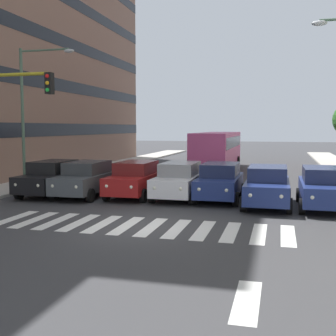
# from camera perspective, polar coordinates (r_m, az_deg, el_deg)

# --- Properties ---
(ground_plane) EXTENTS (180.00, 180.00, 0.00)m
(ground_plane) POSITION_cam_1_polar(r_m,az_deg,el_deg) (14.85, -3.89, -7.77)
(ground_plane) COLOR #38383A
(crosswalk_markings) EXTENTS (10.35, 2.80, 0.01)m
(crosswalk_markings) POSITION_cam_1_polar(r_m,az_deg,el_deg) (14.85, -3.89, -7.75)
(crosswalk_markings) COLOR silver
(crosswalk_markings) RESTS_ON ground_plane
(lane_arrow_0) EXTENTS (0.50, 2.20, 0.01)m
(lane_arrow_0) POSITION_cam_1_polar(r_m,az_deg,el_deg) (8.89, 10.51, -17.06)
(lane_arrow_0) COLOR silver
(lane_arrow_0) RESTS_ON ground_plane
(car_0) EXTENTS (2.02, 4.44, 1.72)m
(car_0) POSITION_cam_1_polar(r_m,az_deg,el_deg) (18.98, 20.02, -2.47)
(car_0) COLOR navy
(car_0) RESTS_ON ground_plane
(car_1) EXTENTS (2.02, 4.44, 1.72)m
(car_1) POSITION_cam_1_polar(r_m,az_deg,el_deg) (18.83, 13.15, -2.34)
(car_1) COLOR navy
(car_1) RESTS_ON ground_plane
(car_2) EXTENTS (2.02, 4.44, 1.72)m
(car_2) POSITION_cam_1_polar(r_m,az_deg,el_deg) (20.05, 6.96, -1.77)
(car_2) COLOR navy
(car_2) RESTS_ON ground_plane
(car_3) EXTENTS (2.02, 4.44, 1.72)m
(car_3) POSITION_cam_1_polar(r_m,az_deg,el_deg) (20.31, 1.52, -1.64)
(car_3) COLOR silver
(car_3) RESTS_ON ground_plane
(car_4) EXTENTS (2.02, 4.44, 1.72)m
(car_4) POSITION_cam_1_polar(r_m,az_deg,el_deg) (20.92, -4.39, -1.45)
(car_4) COLOR maroon
(car_4) RESTS_ON ground_plane
(car_5) EXTENTS (2.02, 4.44, 1.72)m
(car_5) POSITION_cam_1_polar(r_m,az_deg,el_deg) (21.31, -10.86, -1.40)
(car_5) COLOR #474C51
(car_5) RESTS_ON ground_plane
(car_6) EXTENTS (2.02, 4.44, 1.72)m
(car_6) POSITION_cam_1_polar(r_m,az_deg,el_deg) (22.14, -15.23, -1.24)
(car_6) COLOR black
(car_6) RESTS_ON ground_plane
(bus_behind_traffic) EXTENTS (2.78, 10.50, 3.00)m
(bus_behind_traffic) POSITION_cam_1_polar(r_m,az_deg,el_deg) (32.79, 6.64, 2.74)
(bus_behind_traffic) COLOR #DB5193
(bus_behind_traffic) RESTS_ON ground_plane
(street_lamp_right) EXTENTS (3.18, 0.28, 7.40)m
(street_lamp_right) POSITION_cam_1_polar(r_m,az_deg,el_deg) (24.05, -17.87, 8.27)
(street_lamp_right) COLOR #4C6B56
(street_lamp_right) RESTS_ON sidewalk_right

